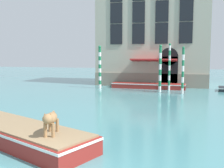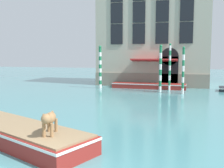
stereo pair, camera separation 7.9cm
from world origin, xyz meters
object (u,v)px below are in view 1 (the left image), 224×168
(boat_foreground, at_px, (21,133))
(mooring_pole_2, at_px, (100,67))
(mooring_pole_1, at_px, (183,70))
(mooring_pole_3, at_px, (160,68))
(dog_on_deck, at_px, (51,119))
(mooring_pole_0, at_px, (169,67))
(boat_moored_near_palazzo, at_px, (148,86))

(boat_foreground, bearing_deg, mooring_pole_2, 120.15)
(mooring_pole_1, xyz_separation_m, mooring_pole_3, (-1.90, 0.78, 0.10))
(dog_on_deck, distance_m, mooring_pole_0, 17.25)
(dog_on_deck, height_order, mooring_pole_3, mooring_pole_3)
(boat_foreground, xyz_separation_m, boat_moored_near_palazzo, (2.46, 17.03, -0.08))
(boat_moored_near_palazzo, bearing_deg, boat_foreground, -96.49)
(mooring_pole_1, xyz_separation_m, mooring_pole_2, (-7.68, 1.74, 0.11))
(mooring_pole_1, height_order, mooring_pole_3, mooring_pole_3)
(boat_foreground, bearing_deg, mooring_pole_0, 97.43)
(mooring_pole_1, bearing_deg, dog_on_deck, -104.93)
(mooring_pole_0, bearing_deg, mooring_pole_2, -177.62)
(boat_foreground, relative_size, mooring_pole_2, 1.57)
(boat_moored_near_palazzo, relative_size, mooring_pole_2, 1.72)
(boat_moored_near_palazzo, xyz_separation_m, mooring_pole_3, (1.27, -2.08, 1.79))
(dog_on_deck, relative_size, mooring_pole_3, 0.28)
(boat_foreground, distance_m, boat_moored_near_palazzo, 17.21)
(dog_on_deck, distance_m, mooring_pole_2, 17.14)
(mooring_pole_1, bearing_deg, boat_foreground, -111.66)
(boat_moored_near_palazzo, height_order, mooring_pole_1, mooring_pole_1)
(mooring_pole_0, relative_size, mooring_pole_1, 1.09)
(boat_foreground, xyz_separation_m, mooring_pole_1, (5.63, 14.17, 1.61))
(mooring_pole_0, distance_m, mooring_pole_2, 6.51)
(boat_foreground, relative_size, boat_moored_near_palazzo, 0.92)
(boat_foreground, relative_size, mooring_pole_1, 1.66)
(dog_on_deck, height_order, mooring_pole_2, mooring_pole_2)
(boat_moored_near_palazzo, bearing_deg, mooring_pole_2, -164.32)
(dog_on_deck, height_order, boat_moored_near_palazzo, dog_on_deck)
(dog_on_deck, relative_size, mooring_pole_1, 0.30)
(dog_on_deck, xyz_separation_m, mooring_pole_0, (2.82, 16.99, 0.97))
(mooring_pole_3, bearing_deg, boat_foreground, -104.00)
(mooring_pole_2, bearing_deg, boat_moored_near_palazzo, 13.94)
(dog_on_deck, xyz_separation_m, boat_moored_near_palazzo, (0.83, 17.84, -0.89))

